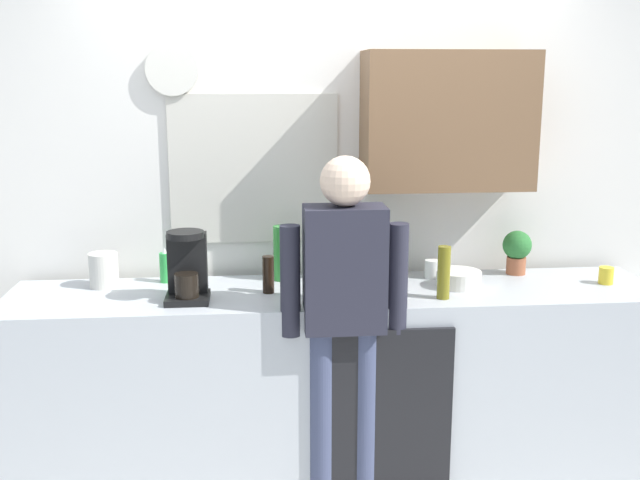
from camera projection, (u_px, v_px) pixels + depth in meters
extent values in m
cube|color=#B2B7BC|center=(336.00, 378.00, 3.73)|extent=(3.16, 0.64, 0.91)
cube|color=black|center=(392.00, 414.00, 3.43)|extent=(0.56, 0.02, 0.82)
cube|color=white|center=(328.00, 197.00, 3.96)|extent=(4.76, 0.10, 2.60)
cube|color=beige|center=(254.00, 169.00, 3.83)|extent=(0.86, 0.02, 0.76)
cube|color=#8CA5C6|center=(254.00, 169.00, 3.84)|extent=(0.80, 0.02, 0.70)
cube|color=brown|center=(447.00, 121.00, 3.72)|extent=(0.84, 0.32, 0.68)
cylinder|color=silver|center=(172.00, 69.00, 3.68)|extent=(0.26, 0.03, 0.26)
cube|color=black|center=(188.00, 298.00, 3.45)|extent=(0.20, 0.20, 0.03)
cube|color=black|center=(187.00, 262.00, 3.48)|extent=(0.18, 0.08, 0.28)
cylinder|color=black|center=(187.00, 285.00, 3.41)|extent=(0.11, 0.11, 0.11)
cylinder|color=black|center=(185.00, 235.00, 3.39)|extent=(0.17, 0.17, 0.03)
cylinder|color=black|center=(268.00, 275.00, 3.57)|extent=(0.06, 0.06, 0.18)
cylinder|color=#2D8C33|center=(282.00, 253.00, 3.79)|extent=(0.09, 0.09, 0.28)
cylinder|color=olive|center=(444.00, 273.00, 3.47)|extent=(0.06, 0.06, 0.25)
cylinder|color=#195923|center=(382.00, 249.00, 3.84)|extent=(0.07, 0.07, 0.30)
cylinder|color=yellow|center=(606.00, 275.00, 3.74)|extent=(0.07, 0.07, 0.08)
cylinder|color=white|center=(432.00, 269.00, 3.84)|extent=(0.08, 0.08, 0.10)
cylinder|color=white|center=(459.00, 279.00, 3.68)|extent=(0.22, 0.22, 0.08)
cylinder|color=#9E5638|center=(516.00, 265.00, 3.92)|extent=(0.10, 0.10, 0.09)
sphere|color=#2D7233|center=(517.00, 245.00, 3.90)|extent=(0.15, 0.15, 0.15)
cylinder|color=green|center=(165.00, 268.00, 3.76)|extent=(0.06, 0.06, 0.15)
cone|color=white|center=(164.00, 250.00, 3.74)|extent=(0.02, 0.02, 0.03)
cylinder|color=silver|center=(104.00, 270.00, 3.67)|extent=(0.14, 0.14, 0.17)
cylinder|color=#3F4766|center=(322.00, 414.00, 3.44)|extent=(0.12, 0.12, 0.82)
cylinder|color=#3F4766|center=(365.00, 413.00, 3.46)|extent=(0.12, 0.12, 0.82)
cube|color=#262633|center=(344.00, 269.00, 3.30)|extent=(0.36, 0.20, 0.56)
sphere|color=beige|center=(345.00, 181.00, 3.21)|extent=(0.22, 0.22, 0.22)
cylinder|color=#262633|center=(290.00, 281.00, 3.29)|extent=(0.09, 0.09, 0.50)
cylinder|color=#262633|center=(398.00, 278.00, 3.33)|extent=(0.09, 0.09, 0.50)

